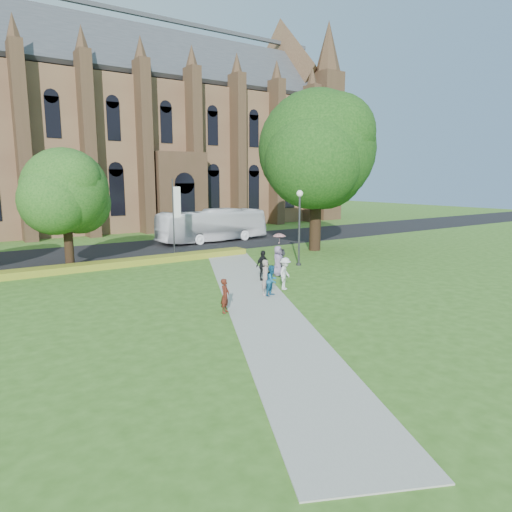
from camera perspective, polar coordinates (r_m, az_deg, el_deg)
ground at (r=22.71m, az=1.26°, el=-5.74°), size 160.00×160.00×0.00m
road at (r=40.33m, az=-15.56°, el=0.73°), size 160.00×10.00×0.02m
footpath at (r=23.50m, az=-0.17°, el=-5.16°), size 15.58×28.54×0.04m
flower_hedge at (r=33.31m, az=-15.00°, el=-0.71°), size 18.00×1.40×0.45m
cathedral at (r=62.24m, az=-13.26°, el=15.84°), size 52.60×18.25×28.00m
streetlamp at (r=31.75m, az=5.45°, el=4.68°), size 0.44×0.44×5.24m
large_tree at (r=38.71m, az=7.61°, el=13.04°), size 9.60×9.60×13.20m
street_tree_1 at (r=32.99m, az=-22.76°, el=7.52°), size 5.60×5.60×8.05m
banner_pole_0 at (r=36.28m, az=-10.14°, el=5.34°), size 0.70×0.10×6.00m
tour_coach at (r=44.11m, az=-5.43°, el=3.83°), size 11.30×3.23×3.11m
pedestrian_0 at (r=20.65m, az=-3.89°, el=-4.98°), size 0.68×0.65×1.56m
pedestrian_1 at (r=23.56m, az=2.01°, el=-3.07°), size 0.96×0.87×1.60m
pedestrian_2 at (r=24.86m, az=3.65°, el=-2.21°), size 1.32×1.19×1.77m
pedestrian_3 at (r=27.04m, az=0.84°, el=-1.19°), size 1.13×0.67×1.80m
pedestrian_4 at (r=28.52m, az=2.74°, el=-0.58°), size 1.08×0.96×1.85m
pedestrian_5 at (r=28.90m, az=3.20°, el=-0.67°), size 1.31×1.49×1.63m
pedestrian_6 at (r=23.70m, az=1.28°, el=-2.68°), size 0.78×0.63×1.85m
parasol at (r=28.51m, az=2.92°, el=1.99°), size 1.01×1.01×0.68m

